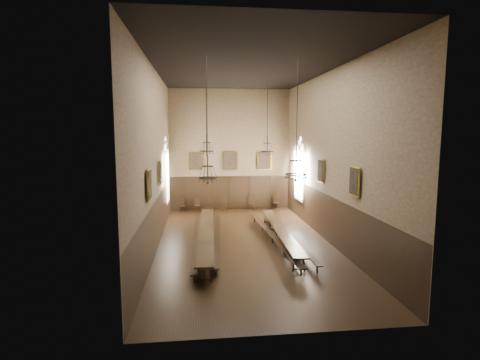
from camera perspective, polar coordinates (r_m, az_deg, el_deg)
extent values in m
cube|color=black|center=(19.99, 0.71, -9.67)|extent=(9.00, 18.00, 0.02)
cube|color=black|center=(19.39, 0.75, 16.75)|extent=(9.00, 18.00, 0.02)
cube|color=#816D4F|center=(28.12, -1.55, 4.58)|extent=(9.00, 0.02, 9.00)
cube|color=#816D4F|center=(10.33, 6.92, -0.11)|extent=(9.00, 0.02, 9.00)
cube|color=#816D4F|center=(19.15, -12.81, 3.14)|extent=(0.02, 18.00, 9.00)
cube|color=#816D4F|center=(20.23, 13.53, 3.34)|extent=(0.02, 18.00, 9.00)
cube|color=black|center=(19.46, -5.18, -7.71)|extent=(1.15, 10.72, 0.07)
cube|color=black|center=(20.17, 6.18, -7.45)|extent=(1.01, 9.52, 0.07)
cube|color=black|center=(19.72, -6.64, -8.55)|extent=(0.47, 10.71, 0.05)
cube|color=black|center=(19.91, -3.50, -8.50)|extent=(0.88, 9.67, 0.05)
cube|color=black|center=(20.01, 4.96, -8.38)|extent=(0.87, 10.05, 0.05)
cube|color=black|center=(20.13, 7.95, -8.44)|extent=(0.28, 9.17, 0.05)
cube|color=black|center=(28.00, -8.76, -3.92)|extent=(0.50, 0.50, 0.05)
cube|color=black|center=(28.12, -8.76, -3.38)|extent=(0.39, 0.16, 0.47)
cube|color=black|center=(28.09, -6.50, -3.88)|extent=(0.45, 0.45, 0.05)
cube|color=black|center=(28.20, -6.50, -3.36)|extent=(0.38, 0.11, 0.45)
cube|color=black|center=(28.09, -4.69, -3.82)|extent=(0.43, 0.43, 0.05)
cube|color=black|center=(28.22, -4.70, -3.29)|extent=(0.40, 0.07, 0.47)
cube|color=black|center=(28.02, -2.30, -3.81)|extent=(0.45, 0.45, 0.05)
cube|color=black|center=(28.15, -2.33, -3.25)|extent=(0.41, 0.08, 0.48)
cube|color=black|center=(28.30, 1.67, -3.66)|extent=(0.53, 0.53, 0.05)
cube|color=black|center=(28.43, 1.62, -3.09)|extent=(0.42, 0.17, 0.51)
cube|color=black|center=(28.66, 5.43, -3.51)|extent=(0.52, 0.52, 0.05)
cube|color=black|center=(28.79, 5.36, -2.93)|extent=(0.44, 0.13, 0.53)
cylinder|color=black|center=(21.51, -5.19, 11.36)|extent=(0.03, 0.03, 3.27)
torus|color=black|center=(21.49, -5.11, 4.39)|extent=(0.79, 0.79, 0.05)
torus|color=black|center=(21.47, -5.13, 5.75)|extent=(0.50, 0.50, 0.04)
cylinder|color=black|center=(21.47, -5.12, 5.51)|extent=(0.06, 0.06, 1.12)
cylinder|color=black|center=(22.30, 4.23, 11.11)|extent=(0.03, 0.03, 3.36)
torus|color=black|center=(22.27, 4.17, 4.32)|extent=(0.78, 0.78, 0.05)
torus|color=black|center=(22.25, 4.18, 5.62)|extent=(0.49, 0.49, 0.04)
cylinder|color=black|center=(22.26, 4.18, 5.38)|extent=(0.05, 0.05, 1.10)
cylinder|color=black|center=(16.04, -5.05, 11.18)|extent=(0.03, 0.03, 4.16)
torus|color=black|center=(16.12, -4.93, 0.32)|extent=(0.78, 0.78, 0.05)
torus|color=black|center=(16.07, -4.95, 2.10)|extent=(0.49, 0.49, 0.04)
cylinder|color=black|center=(16.07, -4.95, 1.78)|extent=(0.05, 0.05, 1.10)
cylinder|color=black|center=(16.65, 8.72, 11.48)|extent=(0.03, 0.03, 3.87)
torus|color=black|center=(16.70, 8.51, 0.86)|extent=(0.93, 0.93, 0.05)
torus|color=black|center=(16.64, 8.55, 2.92)|extent=(0.59, 0.59, 0.04)
cylinder|color=black|center=(16.65, 8.55, 2.55)|extent=(0.07, 0.07, 1.32)
cube|color=#AA8528|center=(27.94, -6.85, 2.87)|extent=(1.10, 0.12, 1.40)
cube|color=black|center=(27.94, -6.85, 2.87)|extent=(0.98, 0.02, 1.28)
cube|color=#AA8528|center=(28.04, -1.52, 2.94)|extent=(1.10, 0.12, 1.40)
cube|color=black|center=(28.04, -1.52, 2.94)|extent=(0.98, 0.02, 1.28)
cube|color=#AA8528|center=(28.38, 3.72, 2.98)|extent=(1.10, 0.12, 1.40)
cube|color=black|center=(28.38, 3.72, 2.98)|extent=(0.98, 0.02, 1.28)
cube|color=#AA8528|center=(20.19, -12.07, 1.09)|extent=(0.12, 1.00, 1.30)
cube|color=black|center=(20.19, -12.07, 1.09)|extent=(0.02, 0.88, 1.18)
cube|color=#AA8528|center=(15.75, -13.66, -0.66)|extent=(0.12, 1.00, 1.30)
cube|color=black|center=(15.75, -13.66, -0.66)|extent=(0.02, 0.88, 1.18)
cube|color=#AA8528|center=(21.19, 12.22, 1.37)|extent=(0.12, 1.00, 1.30)
cube|color=black|center=(21.19, 12.22, 1.37)|extent=(0.02, 0.88, 1.18)
cube|color=#AA8528|center=(17.02, 17.03, -0.20)|extent=(0.12, 1.00, 1.30)
cube|color=black|center=(17.02, 17.03, -0.20)|extent=(0.02, 0.88, 1.18)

